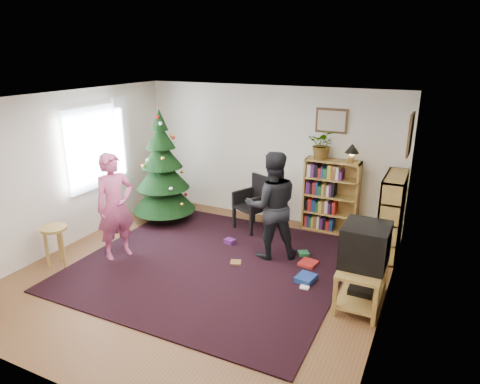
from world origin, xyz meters
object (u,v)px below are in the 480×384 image
at_px(tv_stand, 362,280).
at_px(potted_plant, 323,144).
at_px(bookshelf_right, 391,214).
at_px(table_lamp, 352,150).
at_px(stool, 55,236).
at_px(picture_back, 332,121).
at_px(person_by_chair, 272,206).
at_px(picture_right, 411,134).
at_px(christmas_tree, 163,176).
at_px(armchair, 255,200).
at_px(bookshelf_back, 331,195).
at_px(person_standing, 115,207).
at_px(crt_tv, 365,245).

xyz_separation_m(tv_stand, potted_plant, (-1.16, 2.11, 1.23)).
bearing_deg(bookshelf_right, table_lamp, 57.54).
height_order(tv_stand, stool, stool).
distance_m(picture_back, person_by_chair, 1.95).
xyz_separation_m(picture_back, stool, (-3.23, -3.22, -1.46)).
distance_m(picture_back, picture_right, 1.51).
relative_size(christmas_tree, armchair, 2.19).
xyz_separation_m(picture_back, armchair, (-1.15, -0.59, -1.43)).
xyz_separation_m(christmas_tree, stool, (-0.40, -2.19, -0.39)).
bearing_deg(picture_right, person_by_chair, -155.46).
distance_m(potted_plant, table_lamp, 0.50).
height_order(christmas_tree, bookshelf_back, christmas_tree).
bearing_deg(bookshelf_back, person_by_chair, -111.89).
distance_m(bookshelf_right, armchair, 2.35).
height_order(bookshelf_back, table_lamp, table_lamp).
xyz_separation_m(picture_back, christmas_tree, (-2.82, -1.03, -1.07)).
bearing_deg(tv_stand, picture_back, 115.51).
bearing_deg(armchair, person_standing, -101.79).
relative_size(picture_back, stool, 0.88).
xyz_separation_m(person_standing, table_lamp, (3.02, 2.43, 0.68)).
xyz_separation_m(picture_right, bookshelf_back, (-1.22, 0.59, -1.29)).
distance_m(crt_tv, person_by_chair, 1.68).
xyz_separation_m(potted_plant, table_lamp, (0.50, 0.00, -0.05)).
bearing_deg(picture_right, bookshelf_back, 154.11).
height_order(christmas_tree, person_by_chair, christmas_tree).
distance_m(picture_back, person_standing, 3.83).
relative_size(picture_back, table_lamp, 1.73).
distance_m(tv_stand, armchair, 2.78).
bearing_deg(bookshelf_back, armchair, -160.29).
height_order(person_by_chair, potted_plant, potted_plant).
height_order(christmas_tree, bookshelf_right, christmas_tree).
xyz_separation_m(stool, person_by_chair, (2.77, 1.68, 0.36)).
relative_size(picture_back, bookshelf_back, 0.42).
distance_m(bookshelf_back, person_standing, 3.65).
relative_size(potted_plant, table_lamp, 1.64).
bearing_deg(christmas_tree, tv_stand, -17.34).
xyz_separation_m(bookshelf_right, crt_tv, (-0.12, -1.61, 0.15)).
bearing_deg(potted_plant, person_by_chair, -104.53).
bearing_deg(person_standing, christmas_tree, 31.64).
bearing_deg(bookshelf_right, potted_plant, 68.80).
xyz_separation_m(christmas_tree, potted_plant, (2.73, 0.89, 0.68)).
relative_size(picture_right, christmas_tree, 0.28).
xyz_separation_m(bookshelf_back, potted_plant, (-0.20, 0.00, 0.90)).
bearing_deg(person_standing, table_lamp, -27.52).
bearing_deg(picture_right, table_lamp, 147.21).
bearing_deg(tv_stand, armchair, 143.32).
relative_size(tv_stand, crt_tv, 1.58).
bearing_deg(christmas_tree, potted_plant, 18.07).
bearing_deg(potted_plant, picture_right, -22.62).
relative_size(stool, person_by_chair, 0.37).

